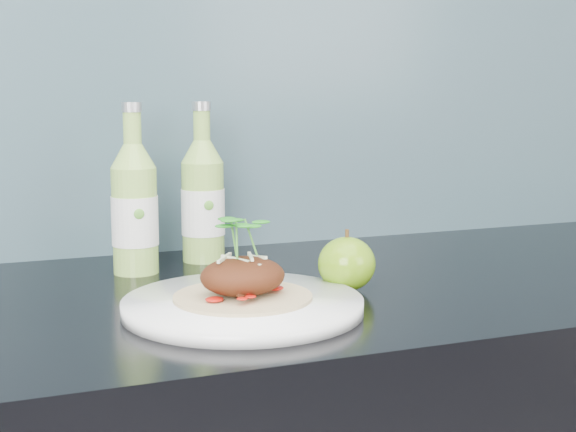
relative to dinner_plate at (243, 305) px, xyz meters
name	(u,v)px	position (x,y,z in m)	size (l,w,h in m)	color
subway_backsplash	(172,30)	(0.02, 0.40, 0.34)	(4.00, 0.02, 0.70)	#6E9CAD
dinner_plate	(243,305)	(0.00, 0.00, 0.00)	(0.29, 0.29, 0.02)	white
pork_taco	(243,274)	(0.00, 0.00, 0.04)	(0.16, 0.16, 0.10)	tan
green_apple	(347,264)	(0.16, 0.05, 0.03)	(0.08, 0.08, 0.08)	#54840E
cider_bottle_left	(135,209)	(-0.08, 0.25, 0.08)	(0.08, 0.08, 0.24)	#96C753
cider_bottle_right	(203,201)	(0.03, 0.30, 0.08)	(0.07, 0.07, 0.24)	#8FBE4F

